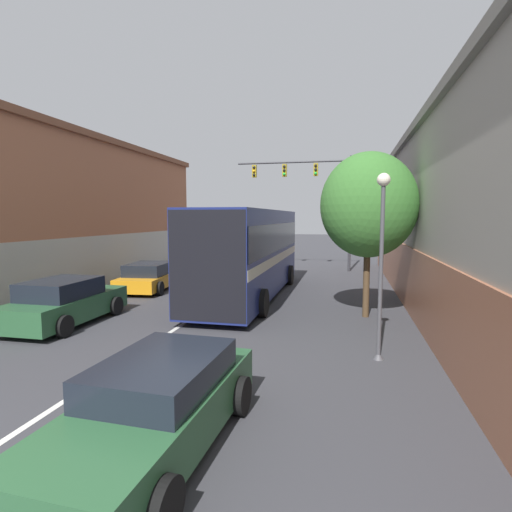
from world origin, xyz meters
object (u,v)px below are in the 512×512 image
Objects in this scene: street_lamp at (381,253)px; parked_car_left_near at (236,251)px; hatchback_foreground at (157,407)px; parked_car_left_far at (150,277)px; street_tree_near at (368,205)px; traffic_signal_gantry at (314,187)px; bus at (250,249)px; parked_car_left_mid at (65,303)px.

parked_car_left_near is at bearing 113.83° from street_lamp.
parked_car_left_far is at bearing 30.39° from hatchback_foreground.
street_tree_near reaches higher than hatchback_foreground.
hatchback_foreground is 21.62m from traffic_signal_gantry.
hatchback_foreground is 0.81× the size of street_tree_near.
bus is 2.52× the size of parked_car_left_mid.
bus is 5.34m from parked_car_left_far.
bus is at bearing -101.80° from traffic_signal_gantry.
parked_car_left_mid is 0.59× the size of traffic_signal_gantry.
parked_car_left_mid is at bearing -114.06° from traffic_signal_gantry.
hatchback_foreground is 6.24m from street_lamp.
traffic_signal_gantry reaches higher than bus.
hatchback_foreground is 1.01× the size of parked_car_left_far.
parked_car_left_near is (-6.69, 27.92, -0.06)m from hatchback_foreground.
street_lamp reaches higher than parked_car_left_far.
parked_car_left_near is at bearing 0.31° from parked_car_left_mid.
parked_car_left_mid is 10.66m from street_tree_near.
parked_car_left_mid is at bearing -161.87° from street_tree_near.
parked_car_left_near is at bearing 136.63° from traffic_signal_gantry.
bus is 17.15m from parked_car_left_near.
hatchback_foreground reaches higher than parked_car_left_near.
bus is 1.50× the size of traffic_signal_gantry.
traffic_signal_gantry reaches higher than hatchback_foreground.
street_lamp is (3.00, -16.35, -2.79)m from traffic_signal_gantry.
hatchback_foreground is at bearing -110.74° from street_tree_near.
traffic_signal_gantry reaches higher than street_lamp.
bus is at bearing -159.99° from parked_car_left_near.
parked_car_left_mid is 0.97× the size of parked_car_left_far.
parked_car_left_mid is (-6.24, 5.88, 0.05)m from hatchback_foreground.
parked_car_left_far is at bearing 84.20° from bus.
parked_car_left_near is 11.07m from traffic_signal_gantry.
parked_car_left_mid reaches higher than parked_car_left_near.
traffic_signal_gantry is 16.85m from street_lamp.
parked_car_left_mid is 0.78× the size of street_tree_near.
bus is at bearing -101.54° from parked_car_left_far.
parked_car_left_mid is at bearing -176.81° from parked_car_left_near.
traffic_signal_gantry reaches higher than street_tree_near.
traffic_signal_gantry is at bearing -131.36° from parked_car_left_near.
traffic_signal_gantry is 12.47m from street_tree_near.
bus is at bearing 151.39° from street_tree_near.
bus reaches higher than parked_car_left_far.
parked_car_left_far reaches higher than parked_car_left_near.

